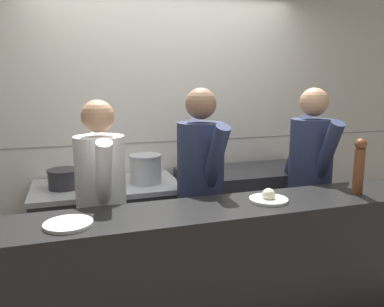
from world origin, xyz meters
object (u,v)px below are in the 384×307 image
at_px(plated_dish_main, 68,224).
at_px(chef_head_cook, 102,207).
at_px(sauce_pot, 145,168).
at_px(plated_dish_appetiser, 269,198).
at_px(chef_line, 309,181).
at_px(pepper_mill, 359,165).
at_px(stock_pot, 64,178).
at_px(oven_range, 109,234).
at_px(chef_sous, 201,191).

relative_size(plated_dish_main, chef_head_cook, 0.15).
bearing_deg(plated_dish_main, sauce_pot, 61.17).
bearing_deg(plated_dish_appetiser, sauce_pot, 116.95).
bearing_deg(plated_dish_main, chef_line, 17.41).
bearing_deg(pepper_mill, sauce_pot, 136.61).
xyz_separation_m(sauce_pot, pepper_mill, (1.17, -1.11, 0.17)).
relative_size(stock_pot, pepper_mill, 0.71).
distance_m(oven_range, chef_head_cook, 0.77).
bearing_deg(chef_line, oven_range, 162.38).
distance_m(stock_pot, plated_dish_main, 1.15).
bearing_deg(chef_sous, chef_head_cook, 175.02).
relative_size(stock_pot, sauce_pot, 0.93).
bearing_deg(plated_dish_appetiser, chef_head_cook, 151.87).
distance_m(stock_pot, chef_sous, 1.10).
distance_m(chef_head_cook, chef_sous, 0.71).
distance_m(sauce_pot, chef_line, 1.34).
distance_m(pepper_mill, chef_line, 0.62).
height_order(pepper_mill, chef_line, chef_line).
bearing_deg(pepper_mill, chef_sous, 146.59).
distance_m(sauce_pot, plated_dish_main, 1.27).
xyz_separation_m(stock_pot, chef_line, (1.86, -0.57, -0.03)).
height_order(stock_pot, chef_line, chef_line).
height_order(oven_range, plated_dish_main, plated_dish_main).
height_order(sauce_pot, chef_head_cook, chef_head_cook).
bearing_deg(plated_dish_appetiser, oven_range, 127.37).
bearing_deg(chef_head_cook, sauce_pot, 52.81).
distance_m(sauce_pot, plated_dish_appetiser, 1.20).
relative_size(chef_head_cook, chef_line, 0.96).
bearing_deg(chef_sous, plated_dish_main, -154.93).
height_order(stock_pot, sauce_pot, sauce_pot).
height_order(chef_head_cook, chef_sous, chef_sous).
height_order(oven_range, chef_sous, chef_sous).
relative_size(stock_pot, chef_sous, 0.15).
height_order(plated_dish_main, chef_line, chef_line).
xyz_separation_m(sauce_pot, plated_dish_main, (-0.61, -1.12, -0.01)).
relative_size(oven_range, plated_dish_main, 4.86).
bearing_deg(chef_line, chef_head_cook, -175.64).
bearing_deg(oven_range, plated_dish_main, -104.32).
xyz_separation_m(plated_dish_appetiser, pepper_mill, (0.63, -0.04, 0.17)).
bearing_deg(chef_head_cook, chef_line, -0.54).
height_order(sauce_pot, plated_dish_appetiser, sauce_pot).
xyz_separation_m(stock_pot, pepper_mill, (1.82, -1.14, 0.22)).
xyz_separation_m(plated_dish_appetiser, chef_sous, (-0.25, 0.54, -0.08)).
distance_m(stock_pot, chef_head_cook, 0.64).
bearing_deg(oven_range, chef_line, -21.17).
relative_size(plated_dish_appetiser, chef_line, 0.14).
bearing_deg(plated_dish_main, plated_dish_appetiser, 2.12).
distance_m(chef_head_cook, chef_line, 1.63).
distance_m(oven_range, pepper_mill, 2.03).
xyz_separation_m(pepper_mill, chef_head_cook, (-1.58, 0.55, -0.29)).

